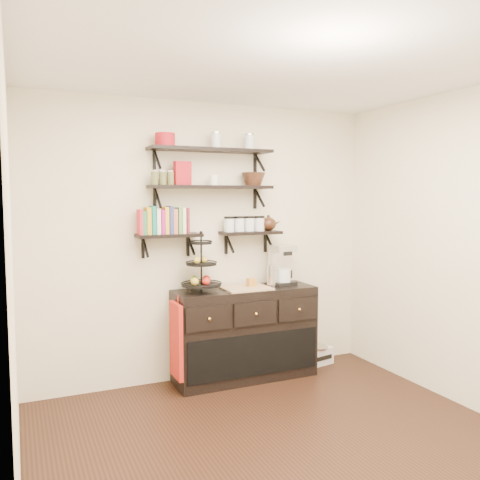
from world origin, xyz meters
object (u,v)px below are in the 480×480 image
sideboard (245,333)px  fruit_stand (202,272)px  radio (317,355)px  coffee_maker (281,266)px

sideboard → fruit_stand: size_ratio=2.55×
sideboard → fruit_stand: (-0.45, 0.00, 0.64)m
sideboard → radio: size_ratio=3.89×
sideboard → coffee_maker: size_ratio=3.43×
sideboard → radio: sideboard is taller
sideboard → fruit_stand: bearing=179.5°
coffee_maker → radio: coffee_maker is taller
sideboard → fruit_stand: 0.78m
coffee_maker → sideboard: bearing=178.9°
fruit_stand → radio: size_ratio=1.52×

